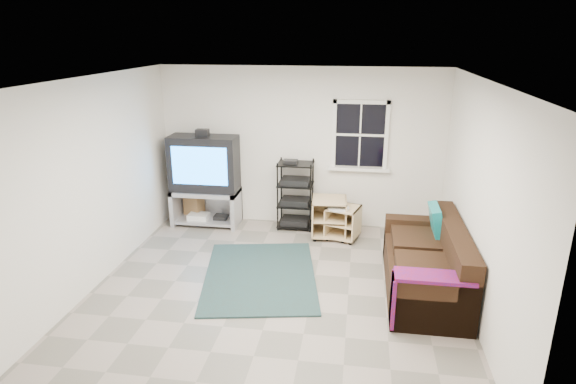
% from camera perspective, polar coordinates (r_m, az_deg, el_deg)
% --- Properties ---
extents(room, '(4.60, 4.62, 4.60)m').
position_cam_1_polar(room, '(7.74, 8.51, 6.16)').
color(room, gray).
rests_on(room, ground).
extents(tv_unit, '(1.10, 0.55, 1.62)m').
position_cam_1_polar(tv_unit, '(8.03, -9.83, 2.21)').
color(tv_unit, '#A7A7B0').
rests_on(tv_unit, ground).
extents(av_rack, '(0.57, 0.42, 1.14)m').
position_cam_1_polar(av_rack, '(7.88, 0.89, -0.82)').
color(av_rack, black).
rests_on(av_rack, ground).
extents(side_table_left, '(0.57, 0.57, 0.63)m').
position_cam_1_polar(side_table_left, '(7.64, 4.90, -2.80)').
color(side_table_left, tan).
rests_on(side_table_left, ground).
extents(side_table_right, '(0.58, 0.58, 0.55)m').
position_cam_1_polar(side_table_right, '(7.59, 6.56, -3.28)').
color(side_table_right, tan).
rests_on(side_table_right, ground).
extents(sofa, '(0.90, 2.04, 0.93)m').
position_cam_1_polar(sofa, '(6.29, 16.25, -8.41)').
color(sofa, black).
rests_on(sofa, ground).
extents(shag_rug, '(1.78, 2.22, 0.02)m').
position_cam_1_polar(shag_rug, '(6.51, -3.33, -9.85)').
color(shag_rug, black).
rests_on(shag_rug, ground).
extents(paper_bag, '(0.36, 0.30, 0.45)m').
position_cam_1_polar(paper_bag, '(8.45, -11.06, -1.80)').
color(paper_bag, olive).
rests_on(paper_bag, ground).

